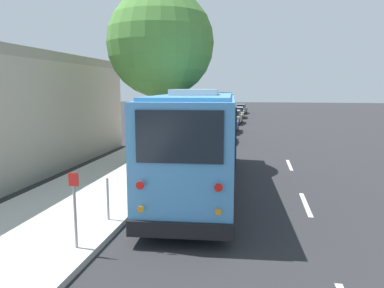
# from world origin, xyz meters

# --- Properties ---
(ground_plane) EXTENTS (160.00, 160.00, 0.00)m
(ground_plane) POSITION_xyz_m (0.00, 0.00, 0.00)
(ground_plane) COLOR #28282B
(sidewalk_slab) EXTENTS (80.00, 3.97, 0.15)m
(sidewalk_slab) POSITION_xyz_m (0.00, 3.57, 0.07)
(sidewalk_slab) COLOR beige
(sidewalk_slab) RESTS_ON ground
(curb_strip) EXTENTS (80.00, 0.14, 0.15)m
(curb_strip) POSITION_xyz_m (0.00, 1.51, 0.07)
(curb_strip) COLOR #AAA69D
(curb_strip) RESTS_ON ground
(shuttle_bus) EXTENTS (11.20, 3.26, 3.52)m
(shuttle_bus) POSITION_xyz_m (0.54, 0.07, 1.90)
(shuttle_bus) COLOR #4C93D1
(shuttle_bus) RESTS_ON ground
(parked_sedan_maroon) EXTENTS (4.36, 1.77, 1.27)m
(parked_sedan_maroon) POSITION_xyz_m (11.54, 0.53, 0.59)
(parked_sedan_maroon) COLOR maroon
(parked_sedan_maroon) RESTS_ON ground
(parked_sedan_blue) EXTENTS (4.39, 1.79, 1.28)m
(parked_sedan_blue) POSITION_xyz_m (17.25, 0.46, 0.59)
(parked_sedan_blue) COLOR navy
(parked_sedan_blue) RESTS_ON ground
(parked_sedan_tan) EXTENTS (4.63, 1.97, 1.33)m
(parked_sedan_tan) POSITION_xyz_m (24.76, 0.52, 0.62)
(parked_sedan_tan) COLOR tan
(parked_sedan_tan) RESTS_ON ground
(parked_sedan_silver) EXTENTS (4.51, 1.88, 1.29)m
(parked_sedan_silver) POSITION_xyz_m (31.97, 0.44, 0.60)
(parked_sedan_silver) COLOR #A8AAAF
(parked_sedan_silver) RESTS_ON ground
(parked_sedan_gray) EXTENTS (4.78, 2.04, 1.29)m
(parked_sedan_gray) POSITION_xyz_m (39.33, 0.46, 0.60)
(parked_sedan_gray) COLOR slate
(parked_sedan_gray) RESTS_ON ground
(street_tree) EXTENTS (4.73, 4.73, 8.41)m
(street_tree) POSITION_xyz_m (4.04, 2.38, 5.80)
(street_tree) COLOR brown
(street_tree) RESTS_ON sidewalk_slab
(sign_post_near) EXTENTS (0.06, 0.22, 1.65)m
(sign_post_near) POSITION_xyz_m (-5.46, 1.87, 1.00)
(sign_post_near) COLOR gray
(sign_post_near) RESTS_ON sidewalk_slab
(sign_post_far) EXTENTS (0.06, 0.06, 1.11)m
(sign_post_far) POSITION_xyz_m (-3.69, 1.87, 0.71)
(sign_post_far) COLOR gray
(sign_post_far) RESTS_ON sidewalk_slab
(fire_hydrant) EXTENTS (0.22, 0.22, 0.81)m
(fire_hydrant) POSITION_xyz_m (9.04, 1.92, 0.55)
(fire_hydrant) COLOR gold
(fire_hydrant) RESTS_ON sidewalk_slab
(lane_stripe_mid) EXTENTS (2.40, 0.14, 0.01)m
(lane_stripe_mid) POSITION_xyz_m (-0.99, -3.45, 0.00)
(lane_stripe_mid) COLOR silver
(lane_stripe_mid) RESTS_ON ground
(lane_stripe_ahead) EXTENTS (2.40, 0.14, 0.01)m
(lane_stripe_ahead) POSITION_xyz_m (5.01, -3.45, 0.00)
(lane_stripe_ahead) COLOR silver
(lane_stripe_ahead) RESTS_ON ground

